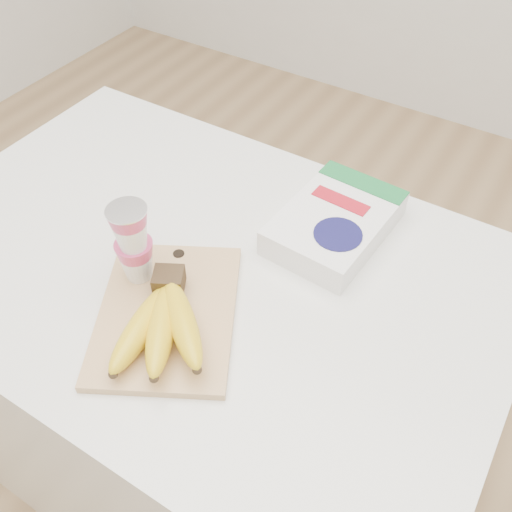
% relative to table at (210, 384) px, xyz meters
% --- Properties ---
extents(table, '(1.08, 0.72, 0.81)m').
position_rel_table_xyz_m(table, '(0.00, 0.00, 0.00)').
color(table, white).
rests_on(table, ground).
extents(cutting_board, '(0.33, 0.36, 0.01)m').
position_rel_table_xyz_m(cutting_board, '(0.03, -0.12, 0.41)').
color(cutting_board, tan).
rests_on(cutting_board, table).
extents(bananas, '(0.19, 0.22, 0.07)m').
position_rel_table_xyz_m(bananas, '(0.06, -0.16, 0.45)').
color(bananas, '#382816').
rests_on(bananas, cutting_board).
extents(yogurt_stack, '(0.07, 0.07, 0.15)m').
position_rel_table_xyz_m(yogurt_stack, '(-0.05, -0.09, 0.50)').
color(yogurt_stack, white).
rests_on(yogurt_stack, cutting_board).
extents(cereal_box, '(0.18, 0.26, 0.06)m').
position_rel_table_xyz_m(cereal_box, '(0.17, 0.19, 0.43)').
color(cereal_box, white).
rests_on(cereal_box, table).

